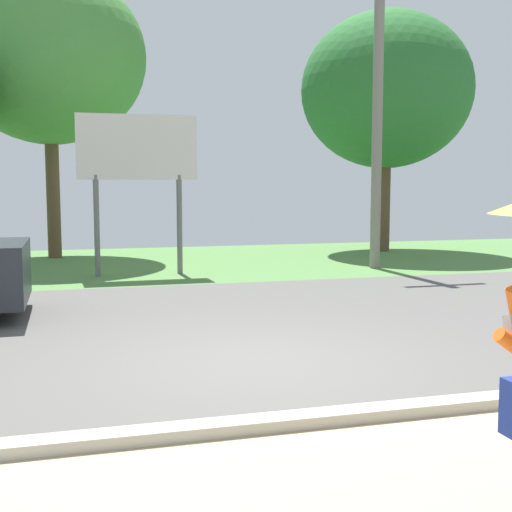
% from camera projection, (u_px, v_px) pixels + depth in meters
% --- Properties ---
extents(ground_plane, '(40.00, 22.00, 0.20)m').
position_uv_depth(ground_plane, '(208.00, 317.00, 10.39)').
color(ground_plane, '#565451').
extents(utility_pole, '(1.80, 0.24, 7.23)m').
position_uv_depth(utility_pole, '(378.00, 107.00, 15.64)').
color(utility_pole, gray).
rests_on(utility_pole, ground_plane).
extents(roadside_billboard, '(2.60, 0.12, 3.50)m').
position_uv_depth(roadside_billboard, '(138.00, 159.00, 14.53)').
color(roadside_billboard, slate).
rests_on(roadside_billboard, ground_plane).
extents(tree_center_back, '(4.98, 4.98, 7.00)m').
position_uv_depth(tree_center_back, '(386.00, 91.00, 19.56)').
color(tree_center_back, brown).
rests_on(tree_center_back, ground_plane).
extents(tree_right_mid, '(5.11, 5.11, 7.70)m').
position_uv_depth(tree_right_mid, '(49.00, 56.00, 17.69)').
color(tree_right_mid, brown).
rests_on(tree_right_mid, ground_plane).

